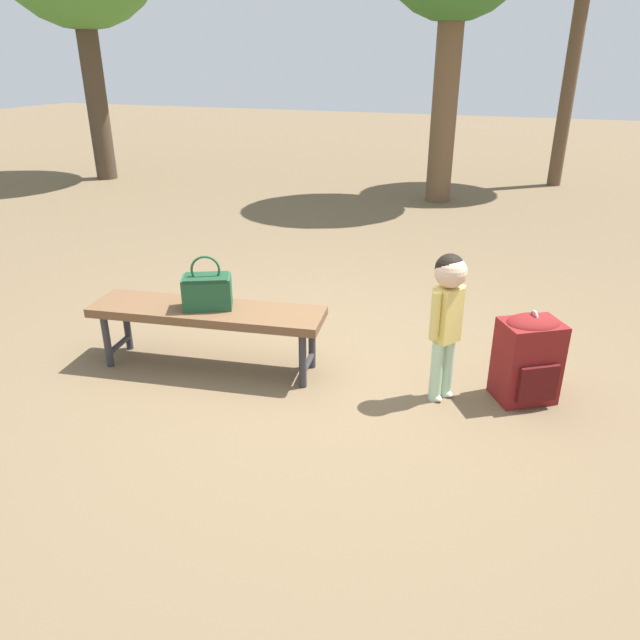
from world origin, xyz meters
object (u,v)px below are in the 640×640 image
object	(u,v)px
handbag	(207,290)
child_standing	(448,305)
backpack_large	(528,356)
park_bench	(207,315)

from	to	relation	value
handbag	child_standing	world-z (taller)	child_standing
handbag	child_standing	xyz separation A→B (m)	(1.57, 0.14, 0.06)
child_standing	backpack_large	bearing A→B (deg)	19.07
child_standing	backpack_large	size ratio (longest dim) A/B	1.58
handbag	child_standing	bearing A→B (deg)	5.26
handbag	park_bench	bearing A→B (deg)	-148.68
handbag	child_standing	size ratio (longest dim) A/B	0.38
park_bench	backpack_large	size ratio (longest dim) A/B	2.70
park_bench	handbag	bearing A→B (deg)	31.32
park_bench	backpack_large	world-z (taller)	backpack_large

